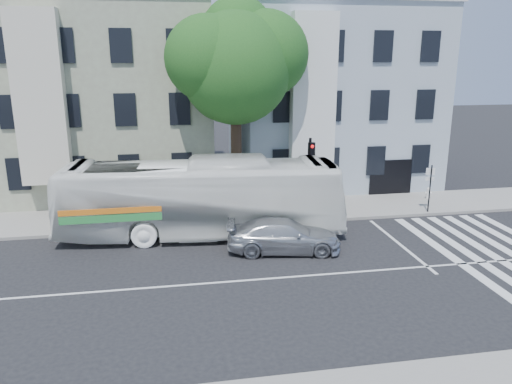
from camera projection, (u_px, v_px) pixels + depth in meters
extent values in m
plane|color=black|center=(268.00, 279.00, 18.80)|extent=(120.00, 120.00, 0.00)
cube|color=gray|center=(238.00, 213.00, 26.38)|extent=(80.00, 4.00, 0.15)
cube|color=gray|center=(108.00, 100.00, 30.41)|extent=(12.00, 10.00, 11.00)
cube|color=#9DAEBB|center=(328.00, 97.00, 32.75)|extent=(12.00, 10.00, 11.00)
cylinder|color=#2D2116|center=(236.00, 164.00, 26.18)|extent=(0.56, 0.56, 5.20)
sphere|color=#154218|center=(235.00, 68.00, 24.88)|extent=(5.60, 5.60, 5.60)
sphere|color=#154218|center=(265.00, 54.00, 25.34)|extent=(4.40, 4.40, 4.40)
sphere|color=#154218|center=(208.00, 58.00, 24.23)|extent=(4.20, 4.20, 4.20)
sphere|color=#154218|center=(238.00, 34.00, 25.61)|extent=(3.80, 3.80, 3.80)
sphere|color=#154218|center=(222.00, 88.00, 25.61)|extent=(3.40, 3.40, 3.40)
imported|color=white|center=(201.00, 198.00, 22.91)|extent=(4.10, 13.19, 3.62)
imported|color=silver|center=(284.00, 236.00, 21.29)|extent=(2.68, 5.08, 1.40)
cylinder|color=black|center=(309.00, 181.00, 24.74)|extent=(0.14, 0.14, 4.26)
cube|color=black|center=(311.00, 151.00, 24.10)|extent=(0.34, 0.29, 0.86)
sphere|color=red|center=(312.00, 147.00, 23.91)|extent=(0.16, 0.16, 0.16)
cylinder|color=white|center=(310.00, 171.00, 24.46)|extent=(0.44, 0.15, 0.45)
cylinder|color=silver|center=(428.00, 194.00, 28.67)|extent=(0.22, 0.22, 0.54)
sphere|color=silver|center=(429.00, 189.00, 28.60)|extent=(0.20, 0.20, 0.20)
cylinder|color=silver|center=(428.00, 193.00, 28.66)|extent=(0.38, 0.20, 0.13)
cylinder|color=black|center=(430.00, 189.00, 26.02)|extent=(0.07, 0.07, 2.52)
cube|color=white|center=(430.00, 171.00, 25.88)|extent=(0.45, 0.14, 0.35)
cube|color=white|center=(430.00, 179.00, 25.98)|extent=(0.45, 0.14, 0.18)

